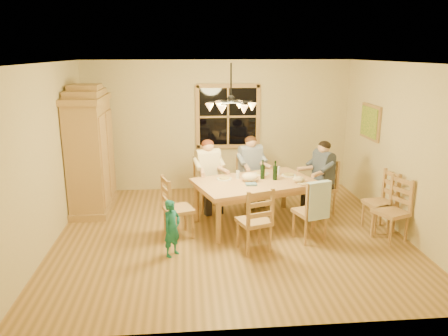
{
  "coord_description": "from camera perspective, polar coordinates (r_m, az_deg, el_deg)",
  "views": [
    {
      "loc": [
        -0.69,
        -6.52,
        2.86
      ],
      "look_at": [
        -0.1,
        0.1,
        1.08
      ],
      "focal_mm": 35.0,
      "sensor_mm": 36.0,
      "label": 1
    }
  ],
  "objects": [
    {
      "name": "cap",
      "position": [
        7.31,
        9.73,
        -1.47
      ],
      "size": [
        0.2,
        0.2,
        0.11
      ],
      "primitive_type": "ellipsoid",
      "color": "tan",
      "rests_on": "dining_table"
    },
    {
      "name": "adult_slate_man",
      "position": [
        8.01,
        12.75,
        -0.0
      ],
      "size": [
        0.52,
        0.49,
        0.87
      ],
      "rotation": [
        0.0,
        0.0,
        1.89
      ],
      "color": "#3B455F",
      "rests_on": "floor"
    },
    {
      "name": "armoire",
      "position": [
        8.32,
        -17.02,
        1.81
      ],
      "size": [
        0.66,
        1.4,
        2.3
      ],
      "color": "olive",
      "rests_on": "floor"
    },
    {
      "name": "chair_end_left",
      "position": [
        6.99,
        -5.95,
        -6.55
      ],
      "size": [
        0.54,
        0.55,
        0.99
      ],
      "rotation": [
        0.0,
        0.0,
        -1.25
      ],
      "color": "#9E6C45",
      "rests_on": "floor"
    },
    {
      "name": "towel",
      "position": [
        6.7,
        12.19,
        -4.19
      ],
      "size": [
        0.39,
        0.21,
        0.58
      ],
      "primitive_type": "cube",
      "rotation": [
        0.0,
        0.0,
        0.32
      ],
      "color": "#B7D5F8",
      "rests_on": "chair_near_right"
    },
    {
      "name": "adult_woman",
      "position": [
        7.92,
        -2.09,
        0.21
      ],
      "size": [
        0.49,
        0.52,
        0.87
      ],
      "rotation": [
        0.0,
        0.0,
        3.46
      ],
      "color": "beige",
      "rests_on": "floor"
    },
    {
      "name": "wall_left",
      "position": [
        7.0,
        -22.12,
        1.41
      ],
      "size": [
        0.02,
        5.0,
        2.7
      ],
      "primitive_type": "cube",
      "color": "beige",
      "rests_on": "floor"
    },
    {
      "name": "wine_bottle_a",
      "position": [
        7.42,
        5.07,
        -0.18
      ],
      "size": [
        0.08,
        0.08,
        0.33
      ],
      "primitive_type": "cylinder",
      "color": "black",
      "rests_on": "dining_table"
    },
    {
      "name": "chandelier",
      "position": [
        6.6,
        0.91,
        8.17
      ],
      "size": [
        0.77,
        0.68,
        0.71
      ],
      "color": "black",
      "rests_on": "ceiling"
    },
    {
      "name": "wine_bottle_b",
      "position": [
        7.39,
        6.7,
        -0.29
      ],
      "size": [
        0.08,
        0.08,
        0.33
      ],
      "primitive_type": "cylinder",
      "color": "black",
      "rests_on": "dining_table"
    },
    {
      "name": "wall_right",
      "position": [
        7.52,
        22.23,
        2.28
      ],
      "size": [
        0.02,
        5.0,
        2.7
      ],
      "primitive_type": "cube",
      "color": "beige",
      "rests_on": "floor"
    },
    {
      "name": "floor",
      "position": [
        7.15,
        0.84,
        -8.6
      ],
      "size": [
        5.5,
        5.5,
        0.0
      ],
      "primitive_type": "plane",
      "color": "olive",
      "rests_on": "ground"
    },
    {
      "name": "window",
      "position": [
        9.12,
        0.52,
        6.73
      ],
      "size": [
        1.3,
        0.06,
        1.3
      ],
      "color": "black",
      "rests_on": "wall_back"
    },
    {
      "name": "chair_spare_front",
      "position": [
        7.31,
        20.84,
        -6.53
      ],
      "size": [
        0.55,
        0.57,
        0.99
      ],
      "rotation": [
        0.0,
        0.0,
        1.96
      ],
      "color": "#9E6C45",
      "rests_on": "floor"
    },
    {
      "name": "adult_plaid_man",
      "position": [
        8.27,
        3.51,
        0.82
      ],
      "size": [
        0.49,
        0.52,
        0.87
      ],
      "rotation": [
        0.0,
        0.0,
        3.46
      ],
      "color": "#304386",
      "rests_on": "floor"
    },
    {
      "name": "chair_near_left",
      "position": [
        6.51,
        3.92,
        -8.19
      ],
      "size": [
        0.55,
        0.54,
        0.99
      ],
      "rotation": [
        0.0,
        0.0,
        0.32
      ],
      "color": "#9E6C45",
      "rests_on": "floor"
    },
    {
      "name": "plate_woman",
      "position": [
        7.4,
        0.02,
        -1.43
      ],
      "size": [
        0.26,
        0.26,
        0.02
      ],
      "primitive_type": "cylinder",
      "color": "white",
      "rests_on": "dining_table"
    },
    {
      "name": "napkin",
      "position": [
        7.1,
        3.57,
        -2.12
      ],
      "size": [
        0.21,
        0.19,
        0.03
      ],
      "primitive_type": "cube",
      "rotation": [
        0.0,
        0.0,
        0.32
      ],
      "color": "#55779C",
      "rests_on": "dining_table"
    },
    {
      "name": "wall_back",
      "position": [
        9.17,
        -0.75,
        5.5
      ],
      "size": [
        5.5,
        0.02,
        2.7
      ],
      "primitive_type": "cube",
      "color": "beige",
      "rests_on": "floor"
    },
    {
      "name": "chair_far_left",
      "position": [
        8.08,
        -2.06,
        -3.48
      ],
      "size": [
        0.55,
        0.54,
        0.99
      ],
      "rotation": [
        0.0,
        0.0,
        3.46
      ],
      "color": "#9E6C45",
      "rests_on": "floor"
    },
    {
      "name": "chair_end_right",
      "position": [
        8.16,
        12.53,
        -3.65
      ],
      "size": [
        0.54,
        0.55,
        0.99
      ],
      "rotation": [
        0.0,
        0.0,
        1.89
      ],
      "color": "#9E6C45",
      "rests_on": "floor"
    },
    {
      "name": "wine_glass_b",
      "position": [
        7.76,
        7.09,
        -0.3
      ],
      "size": [
        0.06,
        0.06,
        0.14
      ],
      "primitive_type": "cylinder",
      "color": "silver",
      "rests_on": "dining_table"
    },
    {
      "name": "child",
      "position": [
        6.33,
        -6.81,
        -7.81
      ],
      "size": [
        0.35,
        0.36,
        0.84
      ],
      "primitive_type": "imported",
      "rotation": [
        0.0,
        0.0,
        0.85
      ],
      "color": "#186D6C",
      "rests_on": "floor"
    },
    {
      "name": "ceiling",
      "position": [
        6.55,
        0.94,
        13.59
      ],
      "size": [
        5.5,
        5.0,
        0.02
      ],
      "primitive_type": "cube",
      "color": "white",
      "rests_on": "wall_back"
    },
    {
      "name": "dining_table",
      "position": [
        7.36,
        4.08,
        -2.42
      ],
      "size": [
        2.22,
        1.74,
        0.76
      ],
      "rotation": [
        0.0,
        0.0,
        0.32
      ],
      "color": "tan",
      "rests_on": "floor"
    },
    {
      "name": "chair_near_right",
      "position": [
        6.98,
        11.11,
        -6.81
      ],
      "size": [
        0.55,
        0.54,
        0.99
      ],
      "rotation": [
        0.0,
        0.0,
        0.32
      ],
      "color": "#9E6C45",
      "rests_on": "floor"
    },
    {
      "name": "chair_spare_back",
      "position": [
        7.65,
        19.54,
        -5.45
      ],
      "size": [
        0.49,
        0.5,
        0.99
      ],
      "rotation": [
        0.0,
        0.0,
        1.73
      ],
      "color": "#9E6C45",
      "rests_on": "floor"
    },
    {
      "name": "plate_slate",
      "position": [
        7.7,
        8.43,
        -0.95
      ],
      "size": [
        0.26,
        0.26,
        0.02
      ],
      "primitive_type": "cylinder",
      "color": "white",
      "rests_on": "dining_table"
    },
    {
      "name": "painting",
      "position": [
        8.53,
        18.55,
        5.71
      ],
      "size": [
        0.06,
        0.78,
        0.64
      ],
      "color": "olive",
      "rests_on": "wall_right"
    },
    {
      "name": "wine_glass_a",
      "position": [
        7.43,
        1.8,
        -0.88
      ],
      "size": [
        0.06,
        0.06,
        0.14
      ],
      "primitive_type": "cylinder",
      "color": "silver",
      "rests_on": "dining_table"
    },
    {
      "name": "cloth_bundle",
      "position": [
        7.27,
        3.4,
        -1.19
      ],
      "size": [
        0.28,
        0.22,
        0.15
      ],
      "primitive_type": "ellipsoid",
      "color": "beige",
      "rests_on": "dining_table"
    },
    {
      "name": "chair_far_right",
      "position": [
        8.42,
        3.45,
        -2.73
      ],
      "size": [
        0.55,
        0.54,
        0.99
      ],
      "rotation": [
        0.0,
        0.0,
        3.46
      ],
      "color": "#9E6C45",
      "rests_on": "floor"
    },
    {
      "name": "plate_plaid",
      "position": [
        7.75,
        4.91,
        -0.73
      ],
      "size": [
        0.26,
        0.26,
        0.02
      ],
      "primitive_type": "cylinder",
      "color": "white",
      "rests_on": "dining_table"
    }
  ]
}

